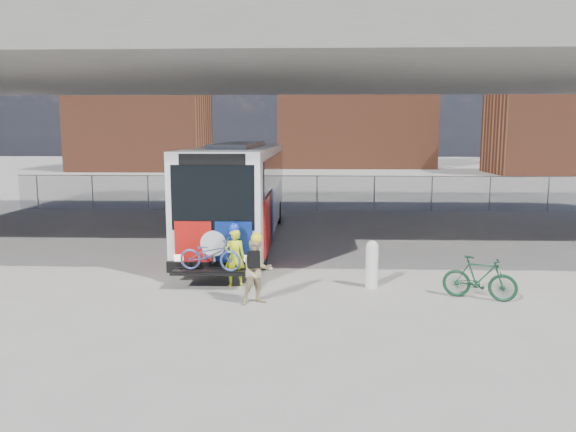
{
  "coord_description": "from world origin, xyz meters",
  "views": [
    {
      "loc": [
        0.56,
        -17.43,
        4.04
      ],
      "look_at": [
        -0.05,
        -0.93,
        1.6
      ],
      "focal_mm": 35.0,
      "sensor_mm": 36.0,
      "label": 1
    }
  ],
  "objects_px": {
    "cyclist_tan": "(257,270)",
    "bike_parked": "(480,278)",
    "bollard": "(372,262)",
    "bus": "(240,185)",
    "cyclist_hivis": "(235,256)"
  },
  "relations": [
    {
      "from": "cyclist_hivis",
      "to": "bike_parked",
      "type": "distance_m",
      "value": 6.23
    },
    {
      "from": "cyclist_tan",
      "to": "bike_parked",
      "type": "xyz_separation_m",
      "value": [
        5.42,
        0.58,
        -0.29
      ]
    },
    {
      "from": "cyclist_hivis",
      "to": "bike_parked",
      "type": "xyz_separation_m",
      "value": [
        6.15,
        -0.97,
        -0.29
      ]
    },
    {
      "from": "cyclist_hivis",
      "to": "cyclist_tan",
      "type": "relative_size",
      "value": 0.98
    },
    {
      "from": "bollard",
      "to": "cyclist_tan",
      "type": "xyz_separation_m",
      "value": [
        -2.89,
        -1.55,
        0.14
      ]
    },
    {
      "from": "bollard",
      "to": "cyclist_tan",
      "type": "distance_m",
      "value": 3.29
    },
    {
      "from": "cyclist_hivis",
      "to": "bollard",
      "type": "bearing_deg",
      "value": 161.62
    },
    {
      "from": "bus",
      "to": "cyclist_tan",
      "type": "height_order",
      "value": "bus"
    },
    {
      "from": "cyclist_tan",
      "to": "bike_parked",
      "type": "distance_m",
      "value": 5.45
    },
    {
      "from": "cyclist_hivis",
      "to": "cyclist_tan",
      "type": "xyz_separation_m",
      "value": [
        0.74,
        -1.55,
        -0.0
      ]
    },
    {
      "from": "bus",
      "to": "cyclist_tan",
      "type": "xyz_separation_m",
      "value": [
        1.34,
        -7.88,
        -1.29
      ]
    },
    {
      "from": "bus",
      "to": "bollard",
      "type": "relative_size",
      "value": 10.29
    },
    {
      "from": "bus",
      "to": "cyclist_hivis",
      "type": "height_order",
      "value": "bus"
    },
    {
      "from": "bollard",
      "to": "bike_parked",
      "type": "relative_size",
      "value": 0.71
    },
    {
      "from": "bus",
      "to": "bike_parked",
      "type": "xyz_separation_m",
      "value": [
        6.76,
        -7.3,
        -1.58
      ]
    }
  ]
}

